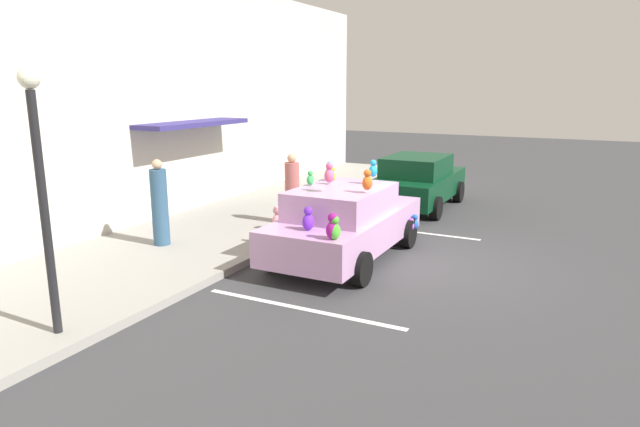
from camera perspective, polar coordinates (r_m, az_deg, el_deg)
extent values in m
plane|color=#38383A|center=(11.43, 9.98, -5.16)|extent=(60.00, 60.00, 0.00)
cube|color=gray|center=(13.63, -10.52, -1.86)|extent=(24.00, 4.00, 0.15)
cube|color=beige|center=(14.60, -17.93, 11.15)|extent=(24.00, 0.30, 6.40)
cube|color=navy|center=(15.14, -13.08, 9.02)|extent=(3.60, 1.10, 0.12)
cube|color=silver|center=(13.91, 8.94, -1.79)|extent=(0.12, 3.60, 0.01)
cube|color=silver|center=(9.13, -1.91, -9.75)|extent=(0.12, 3.60, 0.01)
cube|color=#BD8DBD|center=(11.47, 2.68, -1.55)|extent=(4.38, 1.84, 0.68)
cube|color=#BD8DBD|center=(11.14, 2.25, 1.28)|extent=(2.28, 1.62, 0.56)
cylinder|color=black|center=(13.12, 1.43, -1.12)|extent=(0.64, 0.22, 0.64)
cylinder|color=black|center=(12.47, 9.08, -2.04)|extent=(0.64, 0.22, 0.64)
cylinder|color=black|center=(10.82, -4.76, -4.28)|extent=(0.64, 0.22, 0.64)
cylinder|color=black|center=(10.03, 4.27, -5.71)|extent=(0.64, 0.22, 0.64)
ellipsoid|color=#E55583|center=(10.53, 0.97, 3.91)|extent=(0.22, 0.18, 0.26)
sphere|color=#E55583|center=(10.50, 0.97, 4.89)|extent=(0.14, 0.14, 0.14)
ellipsoid|color=#2935B8|center=(10.61, -2.79, -0.16)|extent=(0.22, 0.18, 0.26)
sphere|color=#2935B8|center=(10.57, -2.80, 0.79)|extent=(0.14, 0.14, 0.14)
ellipsoid|color=#6DB915|center=(13.09, 3.25, 2.36)|extent=(0.21, 0.17, 0.24)
sphere|color=#6DB915|center=(13.06, 3.26, 3.08)|extent=(0.13, 0.13, 0.13)
ellipsoid|color=green|center=(11.27, -1.01, 3.45)|extent=(0.17, 0.14, 0.20)
sphere|color=green|center=(11.25, -1.01, 4.15)|extent=(0.11, 0.11, 0.11)
ellipsoid|color=#69BCF1|center=(11.83, 1.06, 4.20)|extent=(0.24, 0.20, 0.28)
sphere|color=#69BCF1|center=(11.81, 1.06, 5.13)|extent=(0.15, 0.15, 0.15)
ellipsoid|color=#B746CE|center=(12.41, 9.40, -1.31)|extent=(0.16, 0.13, 0.19)
sphere|color=#B746CE|center=(12.38, 9.42, -0.73)|extent=(0.10, 0.10, 0.10)
ellipsoid|color=#80E25C|center=(10.27, 3.10, -0.60)|extent=(0.22, 0.18, 0.26)
sphere|color=#80E25C|center=(10.23, 3.11, 0.39)|extent=(0.14, 0.14, 0.14)
ellipsoid|color=#F03973|center=(13.24, 5.06, 2.36)|extent=(0.17, 0.14, 0.20)
sphere|color=#F03973|center=(13.21, 5.07, 2.95)|extent=(0.11, 0.11, 0.11)
ellipsoid|color=#1B83B3|center=(11.44, 5.50, 4.39)|extent=(0.21, 0.17, 0.24)
sphere|color=#1B83B3|center=(11.42, 5.52, 5.22)|extent=(0.13, 0.13, 0.13)
ellipsoid|color=#90177B|center=(9.40, 1.30, -1.73)|extent=(0.27, 0.22, 0.31)
sphere|color=#90177B|center=(9.34, 1.31, -0.45)|extent=(0.17, 0.17, 0.17)
ellipsoid|color=#688D13|center=(10.48, 3.22, -0.36)|extent=(0.21, 0.18, 0.25)
sphere|color=#688D13|center=(10.44, 3.23, 0.57)|extent=(0.14, 0.14, 0.14)
ellipsoid|color=blue|center=(12.58, 9.74, -1.11)|extent=(0.21, 0.17, 0.24)
sphere|color=blue|center=(12.54, 9.76, -0.37)|extent=(0.13, 0.13, 0.13)
ellipsoid|color=green|center=(9.39, 1.52, -1.85)|extent=(0.24, 0.20, 0.29)
sphere|color=green|center=(9.34, 1.53, -0.68)|extent=(0.15, 0.15, 0.15)
ellipsoid|color=green|center=(10.49, 1.55, -0.13)|extent=(0.27, 0.22, 0.32)
sphere|color=green|center=(10.44, 1.56, 1.05)|extent=(0.17, 0.17, 0.17)
ellipsoid|color=#138F6F|center=(12.73, 5.17, 1.93)|extent=(0.17, 0.14, 0.20)
sphere|color=#138F6F|center=(12.71, 5.18, 2.55)|extent=(0.11, 0.11, 0.11)
ellipsoid|color=green|center=(12.95, 2.39, 2.27)|extent=(0.21, 0.17, 0.25)
sphere|color=green|center=(12.92, 2.40, 3.02)|extent=(0.14, 0.14, 0.14)
ellipsoid|color=green|center=(10.59, 1.19, -0.27)|extent=(0.19, 0.16, 0.23)
sphere|color=green|center=(10.56, 1.19, 0.55)|extent=(0.12, 0.12, 0.12)
ellipsoid|color=#6225C7|center=(9.98, -1.23, -0.89)|extent=(0.25, 0.21, 0.30)
sphere|color=#6225C7|center=(9.93, -1.23, 0.25)|extent=(0.16, 0.16, 0.16)
ellipsoid|color=#CC561C|center=(10.51, 4.90, 3.15)|extent=(0.23, 0.19, 0.27)
sphere|color=#CC561C|center=(10.48, 4.92, 4.16)|extent=(0.15, 0.15, 0.15)
ellipsoid|color=orange|center=(11.39, 1.29, 3.86)|extent=(0.17, 0.14, 0.20)
sphere|color=orange|center=(11.37, 1.29, 4.53)|extent=(0.11, 0.11, 0.11)
cube|color=#0A381E|center=(16.55, 10.08, 2.83)|extent=(4.20, 1.82, 0.68)
cube|color=#0A381E|center=(16.26, 9.95, 4.87)|extent=(2.18, 1.60, 0.56)
cylinder|color=black|center=(18.10, 8.49, 2.73)|extent=(0.64, 0.22, 0.64)
cylinder|color=black|center=(17.63, 14.10, 2.19)|extent=(0.64, 0.22, 0.64)
cylinder|color=black|center=(15.69, 5.47, 1.21)|extent=(0.64, 0.22, 0.64)
cylinder|color=black|center=(15.15, 11.87, 0.55)|extent=(0.64, 0.22, 0.64)
ellipsoid|color=pink|center=(13.24, -4.36, -0.88)|extent=(0.32, 0.27, 0.40)
sphere|color=pink|center=(13.17, -4.38, 0.33)|extent=(0.23, 0.23, 0.23)
sphere|color=pink|center=(13.09, -4.57, 0.60)|extent=(0.09, 0.09, 0.09)
sphere|color=pink|center=(13.22, -4.21, 0.74)|extent=(0.09, 0.09, 0.09)
cylinder|color=black|center=(8.29, -26.50, -0.31)|extent=(0.12, 0.12, 3.35)
sphere|color=#EAEACC|center=(8.11, -27.83, 12.24)|extent=(0.28, 0.28, 0.28)
cylinder|color=#305371|center=(12.38, -16.18, 0.61)|extent=(0.35, 0.35, 1.65)
sphere|color=tan|center=(12.22, -16.46, 4.88)|extent=(0.22, 0.22, 0.22)
cylinder|color=#B05E5B|center=(13.75, -2.89, 2.09)|extent=(0.36, 0.36, 1.53)
sphere|color=tan|center=(13.61, -2.93, 5.73)|extent=(0.23, 0.23, 0.23)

